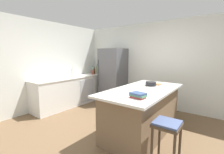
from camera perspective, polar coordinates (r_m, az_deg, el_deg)
name	(u,v)px	position (r m, az deg, el deg)	size (l,w,h in m)	color
ground_plane	(108,132)	(3.43, -1.67, -19.73)	(7.20, 7.20, 0.00)	brown
wall_rear	(152,65)	(5.00, 14.61, 4.36)	(6.00, 0.10, 2.60)	silver
wall_left	(42,66)	(4.96, -24.50, 3.87)	(0.10, 6.00, 2.60)	silver
counter_run_left	(73,90)	(5.21, -14.28, -4.88)	(0.66, 2.64, 0.91)	silver
kitchen_island	(143,111)	(3.29, 11.42, -12.15)	(1.02, 2.11, 0.93)	#7A6047
refrigerator	(113,75)	(5.29, 0.40, 0.58)	(0.79, 0.75, 1.83)	#56565B
bar_stool	(167,130)	(2.39, 19.71, -18.17)	(0.36, 0.36, 0.69)	#473828
sink_faucet	(60,73)	(4.90, -18.73, 1.41)	(0.15, 0.05, 0.30)	silver
paper_towel_roll	(72,73)	(5.06, -14.49, 1.50)	(0.14, 0.14, 0.31)	gray
wine_bottle	(97,70)	(5.95, -5.45, 2.76)	(0.07, 0.07, 0.37)	#19381E
olive_oil_bottle	(98,70)	(5.81, -5.41, 2.47)	(0.06, 0.06, 0.33)	olive
syrup_bottle	(94,71)	(5.79, -6.62, 2.21)	(0.06, 0.06, 0.27)	#5B3319
gin_bottle	(93,71)	(5.73, -7.22, 2.31)	(0.08, 0.08, 0.30)	#8CB79E
hot_sauce_bottle	(92,72)	(5.62, -7.49, 1.79)	(0.05, 0.05, 0.20)	red
cookbook_stack	(138,95)	(2.48, 9.65, -6.68)	(0.26, 0.22, 0.09)	#A83338
mixing_bowl	(151,84)	(3.52, 14.23, -2.45)	(0.24, 0.24, 0.09)	black
cutting_board	(155,84)	(3.73, 15.56, -2.48)	(0.30, 0.20, 0.02)	#9E7042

